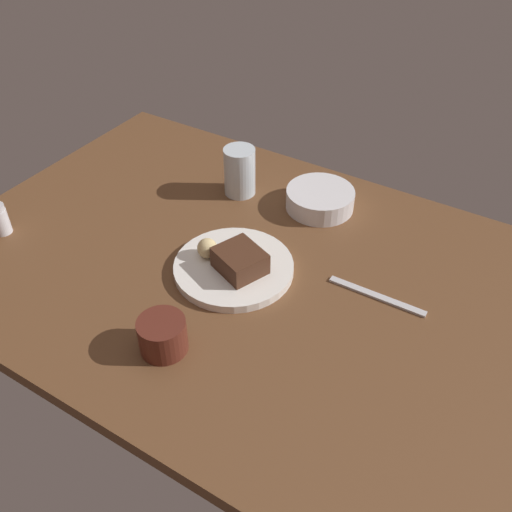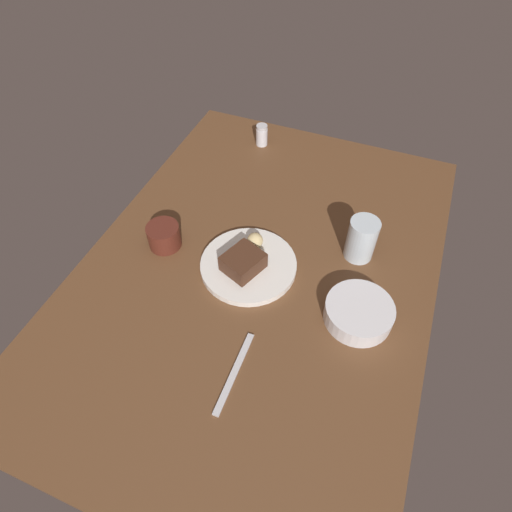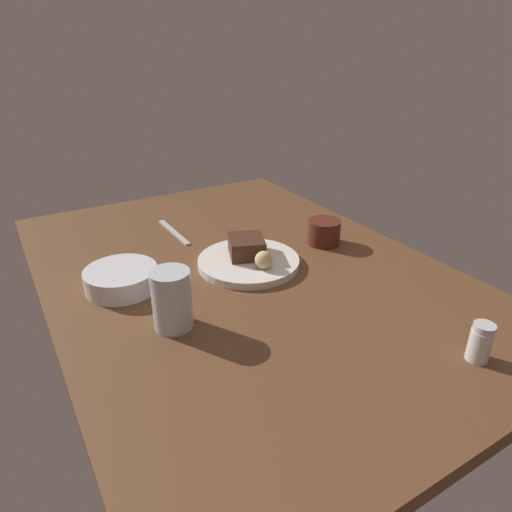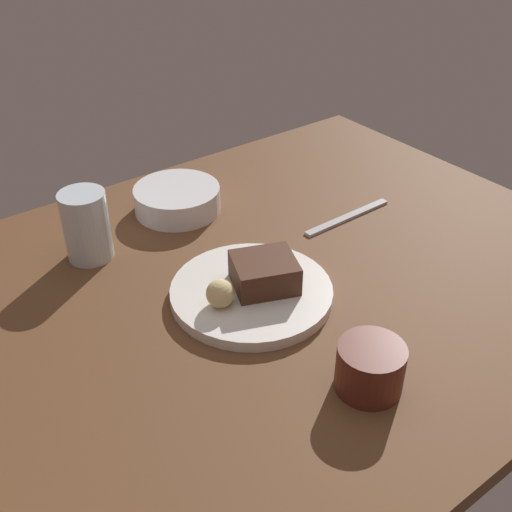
{
  "view_description": "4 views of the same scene",
  "coord_description": "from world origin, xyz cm",
  "px_view_note": "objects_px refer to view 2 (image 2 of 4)",
  "views": [
    {
      "loc": [
        48.93,
        -71.67,
        77.99
      ],
      "look_at": [
        4.78,
        -0.05,
        6.97
      ],
      "focal_mm": 40.12,
      "sensor_mm": 36.0,
      "label": 1
    },
    {
      "loc": [
        62.64,
        24.23,
        86.48
      ],
      "look_at": [
        -0.28,
        -0.7,
        6.6
      ],
      "focal_mm": 30.46,
      "sensor_mm": 36.0,
      "label": 2
    },
    {
      "loc": [
        -80.21,
        44.43,
        51.35
      ],
      "look_at": [
        -1.16,
        -2.95,
        6.07
      ],
      "focal_mm": 31.66,
      "sensor_mm": 36.0,
      "label": 3
    },
    {
      "loc": [
        -41.69,
        -59.94,
        59.13
      ],
      "look_at": [
        4.14,
        0.93,
        7.26
      ],
      "focal_mm": 43.74,
      "sensor_mm": 36.0,
      "label": 4
    }
  ],
  "objects_px": {
    "side_bowl": "(359,313)",
    "butter_knife": "(234,373)",
    "water_glass": "(361,239)",
    "chocolate_cake_slice": "(243,262)",
    "dessert_plate": "(248,265)",
    "bread_roll": "(255,240)",
    "coffee_cup": "(164,236)",
    "salt_shaker": "(262,135)"
  },
  "relations": [
    {
      "from": "butter_knife",
      "to": "water_glass",
      "type": "bearing_deg",
      "value": -22.24
    },
    {
      "from": "chocolate_cake_slice",
      "to": "side_bowl",
      "type": "relative_size",
      "value": 0.58
    },
    {
      "from": "salt_shaker",
      "to": "coffee_cup",
      "type": "relative_size",
      "value": 0.83
    },
    {
      "from": "bread_roll",
      "to": "salt_shaker",
      "type": "relative_size",
      "value": 0.58
    },
    {
      "from": "bread_roll",
      "to": "coffee_cup",
      "type": "bearing_deg",
      "value": -73.54
    },
    {
      "from": "chocolate_cake_slice",
      "to": "bread_roll",
      "type": "height_order",
      "value": "chocolate_cake_slice"
    },
    {
      "from": "side_bowl",
      "to": "coffee_cup",
      "type": "bearing_deg",
      "value": -94.25
    },
    {
      "from": "dessert_plate",
      "to": "bread_roll",
      "type": "bearing_deg",
      "value": -174.29
    },
    {
      "from": "chocolate_cake_slice",
      "to": "salt_shaker",
      "type": "distance_m",
      "value": 0.53
    },
    {
      "from": "bread_roll",
      "to": "coffee_cup",
      "type": "height_order",
      "value": "coffee_cup"
    },
    {
      "from": "water_glass",
      "to": "coffee_cup",
      "type": "distance_m",
      "value": 0.49
    },
    {
      "from": "salt_shaker",
      "to": "dessert_plate",
      "type": "bearing_deg",
      "value": 17.49
    },
    {
      "from": "chocolate_cake_slice",
      "to": "water_glass",
      "type": "distance_m",
      "value": 0.29
    },
    {
      "from": "salt_shaker",
      "to": "butter_knife",
      "type": "xyz_separation_m",
      "value": [
        0.76,
        0.23,
        -0.03
      ]
    },
    {
      "from": "water_glass",
      "to": "salt_shaker",
      "type": "bearing_deg",
      "value": -131.41
    },
    {
      "from": "dessert_plate",
      "to": "water_glass",
      "type": "bearing_deg",
      "value": 120.33
    },
    {
      "from": "dessert_plate",
      "to": "salt_shaker",
      "type": "relative_size",
      "value": 3.44
    },
    {
      "from": "coffee_cup",
      "to": "butter_knife",
      "type": "bearing_deg",
      "value": 49.55
    },
    {
      "from": "salt_shaker",
      "to": "side_bowl",
      "type": "bearing_deg",
      "value": 39.25
    },
    {
      "from": "salt_shaker",
      "to": "coffee_cup",
      "type": "xyz_separation_m",
      "value": [
        0.5,
        -0.07,
        -0.0
      ]
    },
    {
      "from": "coffee_cup",
      "to": "water_glass",
      "type": "bearing_deg",
      "value": 107.6
    },
    {
      "from": "chocolate_cake_slice",
      "to": "butter_knife",
      "type": "height_order",
      "value": "chocolate_cake_slice"
    },
    {
      "from": "dessert_plate",
      "to": "chocolate_cake_slice",
      "type": "xyz_separation_m",
      "value": [
        0.02,
        -0.01,
        0.03
      ]
    },
    {
      "from": "chocolate_cake_slice",
      "to": "butter_knife",
      "type": "xyz_separation_m",
      "value": [
        0.25,
        0.08,
        -0.04
      ]
    },
    {
      "from": "salt_shaker",
      "to": "side_bowl",
      "type": "relative_size",
      "value": 0.45
    },
    {
      "from": "water_glass",
      "to": "chocolate_cake_slice",
      "type": "bearing_deg",
      "value": -57.03
    },
    {
      "from": "side_bowl",
      "to": "butter_knife",
      "type": "distance_m",
      "value": 0.3
    },
    {
      "from": "coffee_cup",
      "to": "dessert_plate",
      "type": "bearing_deg",
      "value": 91.98
    },
    {
      "from": "chocolate_cake_slice",
      "to": "side_bowl",
      "type": "bearing_deg",
      "value": 84.69
    },
    {
      "from": "water_glass",
      "to": "coffee_cup",
      "type": "xyz_separation_m",
      "value": [
        0.15,
        -0.47,
        -0.03
      ]
    },
    {
      "from": "salt_shaker",
      "to": "coffee_cup",
      "type": "distance_m",
      "value": 0.5
    },
    {
      "from": "dessert_plate",
      "to": "water_glass",
      "type": "distance_m",
      "value": 0.28
    },
    {
      "from": "dessert_plate",
      "to": "side_bowl",
      "type": "distance_m",
      "value": 0.29
    },
    {
      "from": "bread_roll",
      "to": "side_bowl",
      "type": "height_order",
      "value": "bread_roll"
    },
    {
      "from": "chocolate_cake_slice",
      "to": "butter_knife",
      "type": "relative_size",
      "value": 0.47
    },
    {
      "from": "side_bowl",
      "to": "coffee_cup",
      "type": "height_order",
      "value": "coffee_cup"
    },
    {
      "from": "butter_knife",
      "to": "bread_roll",
      "type": "bearing_deg",
      "value": 13.78
    },
    {
      "from": "bread_roll",
      "to": "water_glass",
      "type": "xyz_separation_m",
      "value": [
        -0.08,
        0.25,
        0.02
      ]
    },
    {
      "from": "salt_shaker",
      "to": "water_glass",
      "type": "xyz_separation_m",
      "value": [
        0.35,
        0.39,
        0.02
      ]
    },
    {
      "from": "dessert_plate",
      "to": "bread_roll",
      "type": "height_order",
      "value": "bread_roll"
    },
    {
      "from": "dessert_plate",
      "to": "bread_roll",
      "type": "distance_m",
      "value": 0.06
    },
    {
      "from": "bread_roll",
      "to": "butter_knife",
      "type": "height_order",
      "value": "bread_roll"
    }
  ]
}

